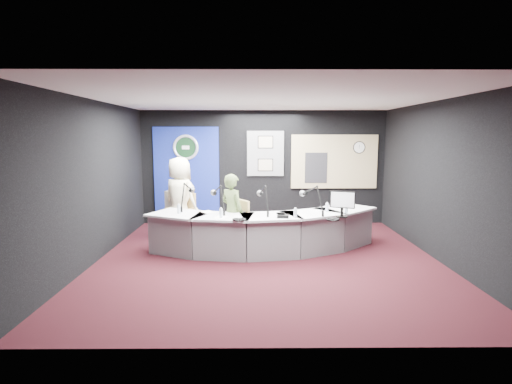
{
  "coord_description": "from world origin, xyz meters",
  "views": [
    {
      "loc": [
        -0.26,
        -6.87,
        2.18
      ],
      "look_at": [
        -0.2,
        0.8,
        1.1
      ],
      "focal_mm": 28.0,
      "sensor_mm": 36.0,
      "label": 1
    }
  ],
  "objects_px": {
    "armchair_right": "(232,227)",
    "person_man": "(180,198)",
    "person_woman": "(232,212)",
    "armchair_left": "(180,214)",
    "broadcast_desk": "(264,231)"
  },
  "relations": [
    {
      "from": "armchair_left",
      "to": "armchair_right",
      "type": "height_order",
      "value": "armchair_left"
    },
    {
      "from": "broadcast_desk",
      "to": "armchair_left",
      "type": "bearing_deg",
      "value": 149.84
    },
    {
      "from": "broadcast_desk",
      "to": "armchair_left",
      "type": "xyz_separation_m",
      "value": [
        -1.77,
        1.03,
        0.14
      ]
    },
    {
      "from": "broadcast_desk",
      "to": "person_woman",
      "type": "distance_m",
      "value": 0.71
    },
    {
      "from": "armchair_left",
      "to": "person_man",
      "type": "bearing_deg",
      "value": -53.64
    },
    {
      "from": "armchair_right",
      "to": "armchair_left",
      "type": "bearing_deg",
      "value": -162.51
    },
    {
      "from": "broadcast_desk",
      "to": "armchair_left",
      "type": "height_order",
      "value": "armchair_left"
    },
    {
      "from": "person_woman",
      "to": "armchair_right",
      "type": "bearing_deg",
      "value": -0.0
    },
    {
      "from": "armchair_right",
      "to": "person_man",
      "type": "relative_size",
      "value": 0.51
    },
    {
      "from": "broadcast_desk",
      "to": "armchair_left",
      "type": "relative_size",
      "value": 4.41
    },
    {
      "from": "armchair_right",
      "to": "person_man",
      "type": "xyz_separation_m",
      "value": [
        -1.17,
        0.97,
        0.43
      ]
    },
    {
      "from": "broadcast_desk",
      "to": "person_man",
      "type": "distance_m",
      "value": 2.11
    },
    {
      "from": "broadcast_desk",
      "to": "armchair_right",
      "type": "height_order",
      "value": "armchair_right"
    },
    {
      "from": "person_woman",
      "to": "armchair_left",
      "type": "bearing_deg",
      "value": 3.01
    },
    {
      "from": "person_man",
      "to": "person_woman",
      "type": "height_order",
      "value": "person_man"
    }
  ]
}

